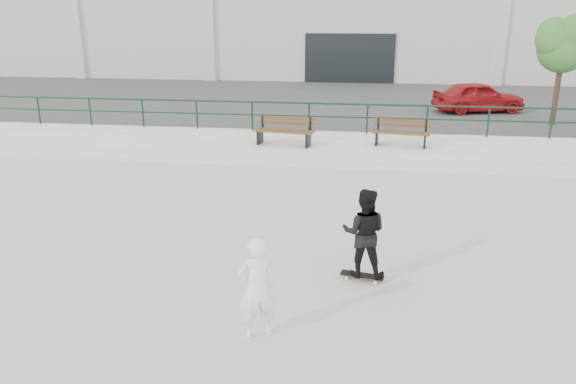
# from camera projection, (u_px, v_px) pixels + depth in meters

# --- Properties ---
(ground) EXTENTS (120.00, 120.00, 0.00)m
(ground) POSITION_uv_depth(u_px,v_px,m) (306.00, 300.00, 9.45)
(ground) COLOR #B2ABA3
(ground) RESTS_ON ground
(ledge) EXTENTS (30.00, 3.00, 0.50)m
(ledge) POSITION_uv_depth(u_px,v_px,m) (335.00, 149.00, 18.30)
(ledge) COLOR beige
(ledge) RESTS_ON ground
(parking_strip) EXTENTS (60.00, 14.00, 0.50)m
(parking_strip) POSITION_uv_depth(u_px,v_px,m) (345.00, 105.00, 26.29)
(parking_strip) COLOR #3B3B3B
(parking_strip) RESTS_ON ground
(railing) EXTENTS (28.00, 0.06, 1.03)m
(railing) POSITION_uv_depth(u_px,v_px,m) (338.00, 111.00, 19.20)
(railing) COLOR #12321D
(railing) RESTS_ON ledge
(commercial_building) EXTENTS (44.20, 16.33, 8.00)m
(commercial_building) POSITION_uv_depth(u_px,v_px,m) (354.00, 7.00, 38.06)
(commercial_building) COLOR #B8B0A5
(commercial_building) RESTS_ON ground
(bench_left) EXTENTS (1.96, 0.82, 0.87)m
(bench_left) POSITION_uv_depth(u_px,v_px,m) (284.00, 131.00, 17.64)
(bench_left) COLOR #4B331A
(bench_left) RESTS_ON ledge
(bench_right) EXTENTS (1.82, 0.73, 0.82)m
(bench_right) POSITION_uv_depth(u_px,v_px,m) (401.00, 133.00, 17.54)
(bench_right) COLOR #4B331A
(bench_right) RESTS_ON ledge
(tree) EXTENTS (2.22, 1.97, 3.95)m
(tree) POSITION_uv_depth(u_px,v_px,m) (565.00, 42.00, 19.80)
(tree) COLOR #3F2F1F
(tree) RESTS_ON parking_strip
(red_car) EXTENTS (3.90, 2.36, 1.24)m
(red_car) POSITION_uv_depth(u_px,v_px,m) (478.00, 97.00, 23.00)
(red_car) COLOR maroon
(red_car) RESTS_ON parking_strip
(skateboard) EXTENTS (0.80, 0.35, 0.09)m
(skateboard) POSITION_uv_depth(u_px,v_px,m) (362.00, 276.00, 10.13)
(skateboard) COLOR black
(skateboard) RESTS_ON ground
(standing_skater) EXTENTS (0.85, 0.69, 1.63)m
(standing_skater) POSITION_uv_depth(u_px,v_px,m) (364.00, 233.00, 9.86)
(standing_skater) COLOR black
(standing_skater) RESTS_ON skateboard
(seated_skater) EXTENTS (0.68, 0.58, 1.59)m
(seated_skater) POSITION_uv_depth(u_px,v_px,m) (257.00, 288.00, 8.18)
(seated_skater) COLOR white
(seated_skater) RESTS_ON ground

